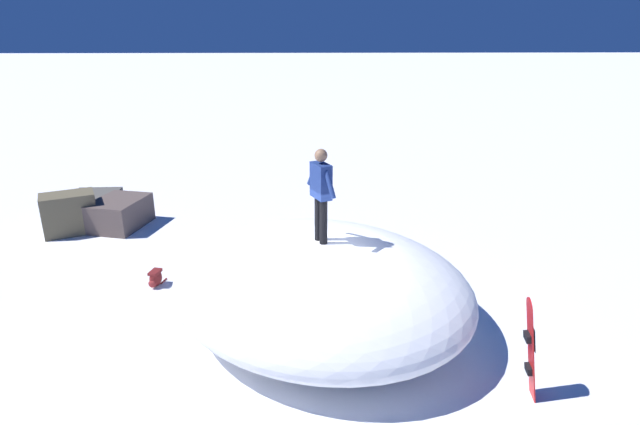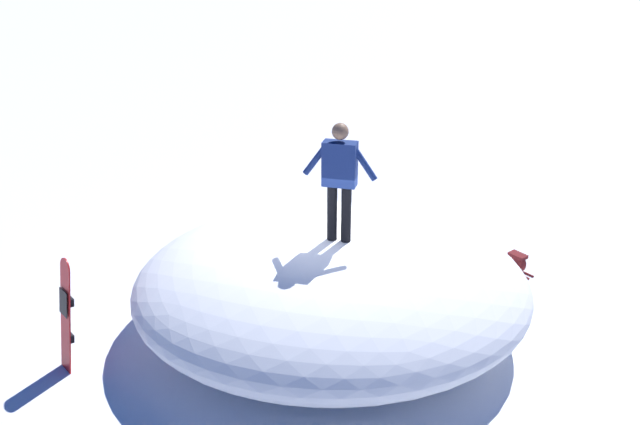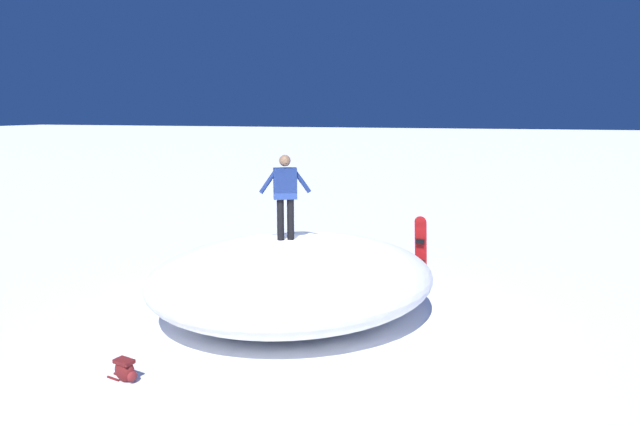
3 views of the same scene
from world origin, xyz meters
The scene contains 6 objects.
ground centered at (0.00, 0.00, 0.00)m, with size 240.00×240.00×0.00m, color white.
snow_mound centered at (0.15, 0.36, 0.77)m, with size 5.79×5.05×1.55m, color white.
snowboarder_standing centered at (0.18, 0.51, 2.52)m, with size 0.50×0.97×1.69m.
snowboard_primary_upright centered at (3.11, -1.83, 0.85)m, with size 0.31×0.32×1.64m.
backpack_near centered at (-3.28, 1.85, 0.18)m, with size 0.30×0.56×0.35m.
rock_outcrop centered at (-5.82, 5.60, 0.42)m, with size 2.71×2.61×1.09m.
Camera 1 is at (-0.10, -8.02, 5.13)m, focal length 28.86 mm.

